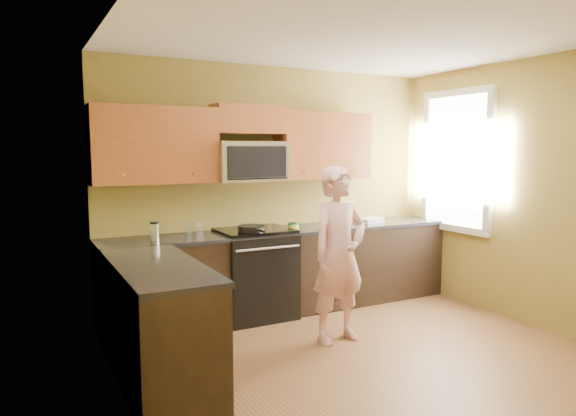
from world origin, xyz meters
TOP-DOWN VIEW (x-y plane):
  - floor at (0.00, 0.00)m, footprint 4.00×4.00m
  - ceiling at (0.00, 0.00)m, footprint 4.00×4.00m
  - wall_back at (0.00, 2.00)m, footprint 4.00×0.00m
  - wall_left at (-2.00, 0.00)m, footprint 0.00×4.00m
  - wall_right at (2.00, 0.00)m, footprint 0.00×4.00m
  - cabinet_back_run at (0.00, 1.70)m, footprint 4.00×0.60m
  - cabinet_left_run at (-1.70, 0.60)m, footprint 0.60×1.60m
  - countertop_back at (0.00, 1.69)m, footprint 4.00×0.62m
  - countertop_left at (-1.69, 0.60)m, footprint 0.62×1.60m
  - stove at (-0.40, 1.68)m, footprint 0.76×0.65m
  - microwave at (-0.40, 1.80)m, footprint 0.76×0.40m
  - upper_cab_left at (-1.39, 1.83)m, footprint 1.22×0.33m
  - upper_cab_right at (0.54, 1.83)m, footprint 1.12×0.33m
  - upper_cab_over_mw at (-0.40, 1.83)m, footprint 0.76×0.33m
  - window at (1.98, 1.20)m, footprint 0.06×1.06m
  - woman at (0.00, 0.67)m, footprint 0.64×0.46m
  - frying_pan at (-0.49, 1.55)m, footprint 0.28×0.49m
  - butter_tub at (0.05, 1.64)m, footprint 0.14×0.14m
  - toast_slice at (0.42, 1.51)m, footprint 0.14×0.14m
  - napkin_a at (0.34, 1.48)m, footprint 0.13×0.14m
  - napkin_b at (0.68, 1.77)m, footprint 0.16×0.16m
  - dish_towel at (1.11, 1.71)m, footprint 0.35×0.30m
  - travel_mug at (-1.46, 1.64)m, footprint 0.10×0.10m
  - glass_b at (-0.96, 1.81)m, footprint 0.08×0.08m
  - glass_c at (-1.04, 1.88)m, footprint 0.09×0.09m

SIDE VIEW (x-z plane):
  - floor at x=0.00m, z-range 0.00..0.00m
  - cabinet_back_run at x=0.00m, z-range 0.00..0.88m
  - cabinet_left_run at x=-1.70m, z-range 0.00..0.88m
  - stove at x=-0.40m, z-range 0.00..0.95m
  - woman at x=0.00m, z-range 0.00..1.63m
  - countertop_back at x=0.00m, z-range 0.88..0.92m
  - countertop_left at x=-1.69m, z-range 0.88..0.92m
  - butter_tub at x=0.05m, z-range 0.88..0.96m
  - travel_mug at x=-1.46m, z-range 0.83..1.01m
  - toast_slice at x=0.42m, z-range 0.92..0.93m
  - dish_towel at x=1.11m, z-range 0.92..0.97m
  - frying_pan at x=-0.49m, z-range 0.92..0.98m
  - napkin_a at x=0.34m, z-range 0.92..0.98m
  - napkin_b at x=0.68m, z-range 0.92..0.99m
  - glass_b at x=-0.96m, z-range 0.92..1.04m
  - glass_c at x=-1.04m, z-range 0.92..1.04m
  - wall_back at x=0.00m, z-range -0.65..3.35m
  - wall_left at x=-2.00m, z-range -0.65..3.35m
  - wall_right at x=2.00m, z-range -0.65..3.35m
  - microwave at x=-0.40m, z-range 1.24..1.66m
  - upper_cab_left at x=-1.39m, z-range 1.07..1.82m
  - upper_cab_right at x=0.54m, z-range 1.07..1.82m
  - window at x=1.98m, z-range 0.82..2.48m
  - upper_cab_over_mw at x=-0.40m, z-range 1.95..2.25m
  - ceiling at x=0.00m, z-range 2.70..2.70m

